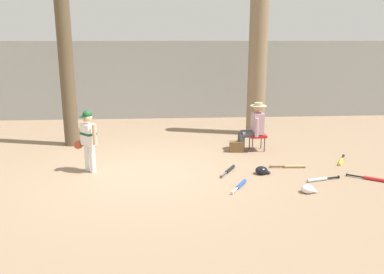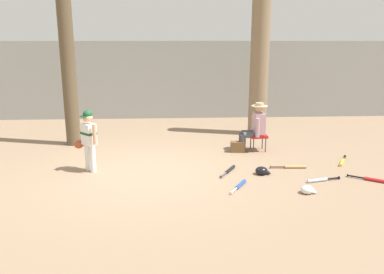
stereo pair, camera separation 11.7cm
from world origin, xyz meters
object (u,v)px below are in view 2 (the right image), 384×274
object	(u,v)px
bat_wood_tan	(292,167)
batting_helmet_white	(307,190)
young_ballplayer	(88,137)
bat_yellow_trainer	(342,162)
bat_aluminum_silver	(320,180)
bat_black_composite	(229,170)
seated_spectator	(255,125)
tree_near_player	(68,58)
handbag_beside_stool	(237,147)
tree_behind_spectator	(259,70)
bat_blue_youth	(240,185)
batting_helmet_black	(262,171)
folding_stool	(258,136)
bat_red_barrel	(374,180)

from	to	relation	value
bat_wood_tan	batting_helmet_white	bearing A→B (deg)	-96.32
young_ballplayer	bat_yellow_trainer	world-z (taller)	young_ballplayer
bat_aluminum_silver	bat_black_composite	xyz separation A→B (m)	(-1.69, 0.67, 0.00)
seated_spectator	bat_black_composite	size ratio (longest dim) A/B	1.77
tree_near_player	young_ballplayer	size ratio (longest dim) A/B	3.89
handbag_beside_stool	tree_behind_spectator	bearing A→B (deg)	64.75
young_ballplayer	bat_blue_youth	bearing A→B (deg)	-19.98
tree_behind_spectator	bat_blue_youth	distance (m)	4.71
tree_near_player	seated_spectator	distance (m)	4.96
batting_helmet_black	batting_helmet_white	distance (m)	1.21
young_ballplayer	bat_blue_youth	world-z (taller)	young_ballplayer
bat_aluminum_silver	bat_yellow_trainer	distance (m)	1.45
batting_helmet_white	bat_blue_youth	bearing A→B (deg)	162.26
batting_helmet_black	bat_wood_tan	bearing A→B (deg)	24.66
young_ballplayer	handbag_beside_stool	world-z (taller)	young_ballplayer
bat_yellow_trainer	batting_helmet_black	distance (m)	2.07
tree_near_player	batting_helmet_black	size ratio (longest dim) A/B	16.70
bat_blue_youth	tree_behind_spectator	bearing A→B (deg)	73.77
tree_near_player	bat_yellow_trainer	distance (m)	7.04
folding_stool	seated_spectator	distance (m)	0.29
bat_black_composite	batting_helmet_white	world-z (taller)	batting_helmet_white
bat_blue_youth	seated_spectator	bearing A→B (deg)	72.29
young_ballplayer	bat_blue_youth	size ratio (longest dim) A/B	2.02
handbag_beside_stool	bat_wood_tan	world-z (taller)	handbag_beside_stool
young_ballplayer	handbag_beside_stool	bearing A→B (deg)	20.23
bat_red_barrel	batting_helmet_white	xyz separation A→B (m)	(-1.51, -0.52, 0.04)
young_ballplayer	bat_wood_tan	xyz separation A→B (m)	(4.32, -0.07, -0.71)
tree_near_player	batting_helmet_black	bearing A→B (deg)	-30.45
folding_stool	bat_red_barrel	xyz separation A→B (m)	(1.81, -2.27, -0.33)
folding_stool	bat_yellow_trainer	bearing A→B (deg)	-33.47
bat_wood_tan	batting_helmet_black	xyz separation A→B (m)	(-0.75, -0.34, 0.04)
bat_wood_tan	bat_yellow_trainer	size ratio (longest dim) A/B	1.13
folding_stool	bat_red_barrel	distance (m)	2.93
young_ballplayer	bat_yellow_trainer	bearing A→B (deg)	2.35
bat_blue_youth	handbag_beside_stool	bearing A→B (deg)	81.64
bat_black_composite	bat_red_barrel	bearing A→B (deg)	-14.81
folding_stool	handbag_beside_stool	xyz separation A→B (m)	(-0.53, -0.11, -0.23)
young_ballplayer	tree_behind_spectator	bearing A→B (deg)	36.20
bat_black_composite	bat_wood_tan	bearing A→B (deg)	5.93
tree_near_player	seated_spectator	bearing A→B (deg)	-10.46
young_ballplayer	seated_spectator	size ratio (longest dim) A/B	1.09
folding_stool	handbag_beside_stool	size ratio (longest dim) A/B	1.22
bat_wood_tan	folding_stool	bearing A→B (deg)	107.89
bat_black_composite	batting_helmet_white	xyz separation A→B (m)	(1.24, -1.25, 0.04)
seated_spectator	batting_helmet_white	xyz separation A→B (m)	(0.40, -2.79, -0.57)
bat_red_barrel	tree_near_player	bearing A→B (deg)	154.42
seated_spectator	bat_blue_youth	world-z (taller)	seated_spectator
tree_near_player	young_ballplayer	bearing A→B (deg)	-68.80
handbag_beside_stool	bat_wood_tan	bearing A→B (deg)	-52.82
bat_yellow_trainer	folding_stool	bearing A→B (deg)	146.53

